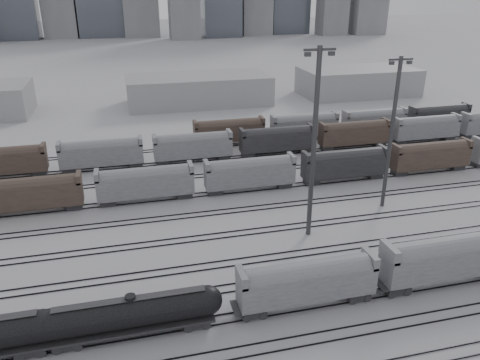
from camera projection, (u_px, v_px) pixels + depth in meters
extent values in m
plane|color=silver|center=(257.00, 320.00, 47.94)|extent=(900.00, 900.00, 0.00)
cube|color=black|center=(271.00, 352.00, 43.69)|extent=(220.00, 0.07, 0.16)
cube|color=black|center=(266.00, 342.00, 44.97)|extent=(220.00, 0.07, 0.16)
cube|color=black|center=(256.00, 318.00, 48.16)|extent=(220.00, 0.07, 0.16)
cube|color=black|center=(252.00, 309.00, 49.44)|extent=(220.00, 0.07, 0.16)
cube|color=black|center=(244.00, 290.00, 52.63)|extent=(220.00, 0.07, 0.16)
cube|color=black|center=(241.00, 282.00, 53.91)|extent=(220.00, 0.07, 0.16)
cube|color=black|center=(234.00, 266.00, 57.10)|extent=(220.00, 0.07, 0.16)
cube|color=black|center=(231.00, 260.00, 58.38)|extent=(220.00, 0.07, 0.16)
cube|color=black|center=(222.00, 238.00, 63.36)|extent=(220.00, 0.07, 0.16)
cube|color=black|center=(219.00, 233.00, 64.64)|extent=(220.00, 0.07, 0.16)
cube|color=black|center=(212.00, 215.00, 69.61)|extent=(220.00, 0.07, 0.16)
cube|color=black|center=(210.00, 211.00, 70.90)|extent=(220.00, 0.07, 0.16)
cube|color=black|center=(203.00, 196.00, 75.87)|extent=(220.00, 0.07, 0.16)
cube|color=black|center=(202.00, 193.00, 77.15)|extent=(220.00, 0.07, 0.16)
cube|color=black|center=(196.00, 178.00, 83.02)|extent=(220.00, 0.07, 0.16)
cube|color=black|center=(194.00, 175.00, 84.30)|extent=(220.00, 0.07, 0.16)
cube|color=black|center=(189.00, 162.00, 90.17)|extent=(220.00, 0.07, 0.16)
cube|color=black|center=(188.00, 160.00, 91.45)|extent=(220.00, 0.07, 0.16)
cube|color=black|center=(183.00, 149.00, 97.32)|extent=(220.00, 0.07, 0.16)
cube|color=black|center=(182.00, 147.00, 98.61)|extent=(220.00, 0.07, 0.16)
cube|color=black|center=(32.00, 346.00, 43.71)|extent=(2.70, 2.18, 0.73)
sphere|color=black|center=(43.00, 325.00, 43.16)|extent=(3.01, 3.01, 3.01)
cube|color=black|center=(68.00, 340.00, 44.44)|extent=(2.66, 2.15, 0.72)
cube|color=black|center=(196.00, 320.00, 47.22)|extent=(2.66, 2.15, 0.72)
cube|color=black|center=(133.00, 325.00, 45.63)|extent=(15.87, 2.76, 0.26)
cylinder|color=black|center=(132.00, 312.00, 45.00)|extent=(14.84, 2.97, 2.97)
sphere|color=black|center=(50.00, 325.00, 43.32)|extent=(2.97, 2.97, 2.97)
sphere|color=black|center=(208.00, 300.00, 46.68)|extent=(2.97, 2.97, 2.97)
cylinder|color=black|center=(130.00, 298.00, 44.37)|extent=(1.02, 1.02, 0.51)
cube|color=black|center=(130.00, 299.00, 44.41)|extent=(14.33, 0.92, 0.06)
cube|color=black|center=(253.00, 310.00, 48.58)|extent=(2.56, 2.07, 0.69)
cube|color=black|center=(356.00, 293.00, 51.25)|extent=(2.56, 2.07, 0.69)
cube|color=gray|center=(307.00, 284.00, 49.02)|extent=(14.78, 2.96, 3.15)
cylinder|color=gray|center=(308.00, 274.00, 48.56)|extent=(13.40, 2.86, 2.86)
cube|color=gray|center=(242.00, 277.00, 46.65)|extent=(0.69, 2.96, 1.38)
cube|color=gray|center=(370.00, 258.00, 49.86)|extent=(0.69, 2.96, 1.38)
cone|color=black|center=(306.00, 299.00, 49.76)|extent=(2.36, 2.36, 0.89)
cube|color=black|center=(395.00, 287.00, 52.31)|extent=(2.80, 2.26, 0.75)
cube|color=gray|center=(449.00, 260.00, 52.79)|extent=(16.17, 3.23, 3.45)
cylinder|color=gray|center=(451.00, 250.00, 52.29)|extent=(14.66, 3.13, 3.13)
cube|color=gray|center=(390.00, 252.00, 50.20)|extent=(0.75, 3.23, 1.51)
cone|color=black|center=(446.00, 275.00, 53.60)|extent=(2.59, 2.59, 0.97)
cylinder|color=#3B3B3E|center=(314.00, 147.00, 59.67)|extent=(0.65, 0.65, 25.26)
cube|color=#3B3B3E|center=(320.00, 49.00, 54.98)|extent=(4.04, 0.30, 0.30)
cube|color=#3B3B3E|center=(308.00, 54.00, 54.83)|extent=(0.71, 0.51, 0.51)
cube|color=#3B3B3E|center=(332.00, 53.00, 55.52)|extent=(0.71, 0.51, 0.51)
cylinder|color=#3B3B3E|center=(391.00, 136.00, 68.36)|extent=(0.58, 0.58, 22.79)
cube|color=#3B3B3E|center=(401.00, 59.00, 64.12)|extent=(3.65, 0.27, 0.27)
cube|color=#3B3B3E|center=(392.00, 63.00, 63.99)|extent=(0.64, 0.46, 0.46)
cube|color=#3B3B3E|center=(409.00, 62.00, 64.61)|extent=(0.64, 0.46, 0.46)
cube|color=brown|center=(30.00, 195.00, 69.58)|extent=(15.00, 3.00, 5.60)
cube|color=gray|center=(146.00, 184.00, 73.42)|extent=(15.00, 3.00, 5.60)
cube|color=gray|center=(250.00, 174.00, 77.27)|extent=(15.00, 3.00, 5.60)
cube|color=black|center=(344.00, 165.00, 81.11)|extent=(15.00, 3.00, 5.60)
cube|color=brown|center=(430.00, 157.00, 84.96)|extent=(15.00, 3.00, 5.60)
cube|color=brown|center=(2.00, 163.00, 82.30)|extent=(15.00, 3.00, 5.60)
cube|color=gray|center=(102.00, 155.00, 86.14)|extent=(15.00, 3.00, 5.60)
cube|color=gray|center=(193.00, 148.00, 89.99)|extent=(15.00, 3.00, 5.60)
cube|color=black|center=(277.00, 141.00, 93.83)|extent=(15.00, 3.00, 5.60)
cube|color=brown|center=(354.00, 135.00, 97.68)|extent=(15.00, 3.00, 5.60)
cube|color=gray|center=(426.00, 129.00, 101.52)|extent=(15.00, 3.00, 5.60)
cube|color=brown|center=(229.00, 132.00, 99.17)|extent=(15.00, 3.00, 5.60)
cube|color=gray|center=(304.00, 127.00, 103.02)|extent=(15.00, 3.00, 5.60)
cube|color=gray|center=(374.00, 122.00, 106.86)|extent=(15.00, 3.00, 5.60)
cube|color=black|center=(439.00, 117.00, 110.71)|extent=(15.00, 3.00, 5.60)
cube|color=#969699|center=(199.00, 90.00, 133.57)|extent=(40.00, 18.00, 8.00)
cube|color=#969699|center=(358.00, 81.00, 144.88)|extent=(35.00, 18.00, 8.00)
cube|color=gray|center=(181.00, 6.00, 297.66)|extent=(18.00, 14.40, 38.00)
cube|color=gray|center=(256.00, 0.00, 307.61)|extent=(20.00, 16.00, 45.00)
cube|color=gray|center=(326.00, 3.00, 319.89)|extent=(18.00, 14.40, 40.00)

